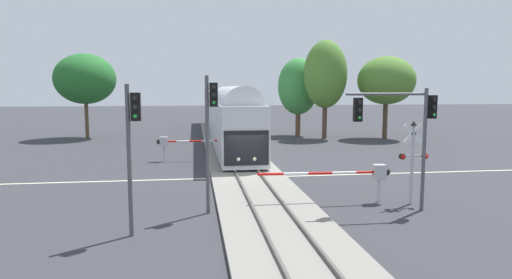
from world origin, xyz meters
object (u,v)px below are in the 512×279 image
(commuter_train, at_px, (224,113))
(maple_right_background, at_px, (386,81))
(pine_left_background, at_px, (85,79))
(crossing_signal_mast, at_px, (413,154))
(traffic_signal_near_left, at_px, (132,135))
(crossing_gate_far, at_px, (171,142))
(oak_far_right, at_px, (325,74))
(traffic_signal_median, at_px, (210,122))
(crossing_gate_near, at_px, (364,174))
(elm_centre_background, at_px, (298,87))
(traffic_signal_near_right, at_px, (404,120))

(commuter_train, relative_size, maple_right_background, 4.91)
(maple_right_background, relative_size, pine_left_background, 0.96)
(crossing_signal_mast, relative_size, traffic_signal_near_left, 0.70)
(crossing_gate_far, distance_m, traffic_signal_near_left, 16.91)
(crossing_signal_mast, relative_size, oak_far_right, 0.38)
(traffic_signal_median, xyz_separation_m, maple_right_background, (19.30, 25.93, 2.17))
(pine_left_background, bearing_deg, crossing_gate_near, -57.55)
(crossing_gate_near, bearing_deg, elm_centre_background, 82.66)
(traffic_signal_near_right, xyz_separation_m, maple_right_background, (11.13, 26.77, 2.09))
(crossing_gate_far, relative_size, traffic_signal_near_left, 0.95)
(traffic_signal_near_left, bearing_deg, traffic_signal_near_right, 8.98)
(traffic_signal_median, bearing_deg, crossing_signal_mast, 1.53)
(crossing_gate_far, xyz_separation_m, maple_right_background, (21.68, 11.77, 4.71))
(traffic_signal_median, bearing_deg, crossing_gate_near, 6.12)
(traffic_signal_near_left, bearing_deg, traffic_signal_median, 42.10)
(commuter_train, relative_size, crossing_signal_mast, 10.96)
(pine_left_background, bearing_deg, traffic_signal_near_right, -57.49)
(crossing_signal_mast, xyz_separation_m, crossing_gate_far, (-11.59, 13.92, -0.97))
(commuter_train, xyz_separation_m, crossing_gate_far, (-4.86, -13.54, -1.40))
(commuter_train, bearing_deg, traffic_signal_near_left, -99.99)
(elm_centre_background, height_order, pine_left_background, pine_left_background)
(maple_right_background, bearing_deg, crossing_signal_mast, -111.44)
(crossing_gate_far, bearing_deg, traffic_signal_median, -80.47)
(crossing_gate_far, xyz_separation_m, traffic_signal_near_left, (-0.47, -16.74, 2.29))
(traffic_signal_near_right, distance_m, elm_centre_background, 31.11)
(traffic_signal_median, relative_size, elm_centre_background, 0.68)
(commuter_train, relative_size, traffic_signal_near_right, 7.92)
(crossing_gate_far, bearing_deg, crossing_signal_mast, -50.22)
(traffic_signal_near_left, bearing_deg, crossing_gate_near, 18.55)
(commuter_train, distance_m, elm_centre_background, 9.14)
(traffic_signal_near_right, bearing_deg, traffic_signal_median, 174.15)
(crossing_gate_near, relative_size, oak_far_right, 0.61)
(crossing_gate_near, height_order, maple_right_background, maple_right_background)
(traffic_signal_median, bearing_deg, traffic_signal_near_right, -5.85)
(crossing_signal_mast, height_order, traffic_signal_near_left, traffic_signal_near_left)
(crossing_gate_far, distance_m, pine_left_background, 19.80)
(commuter_train, distance_m, traffic_signal_median, 27.84)
(traffic_signal_median, bearing_deg, oak_far_right, 64.19)
(traffic_signal_near_right, relative_size, pine_left_background, 0.60)
(oak_far_right, xyz_separation_m, elm_centre_background, (-2.10, 3.28, -1.25))
(crossing_signal_mast, bearing_deg, maple_right_background, 68.56)
(crossing_gate_far, distance_m, traffic_signal_near_right, 18.52)
(traffic_signal_near_left, xyz_separation_m, oak_far_right, (15.84, 29.42, 3.06))
(traffic_signal_near_right, bearing_deg, pine_left_background, 122.51)
(crossing_gate_far, height_order, oak_far_right, oak_far_right)
(oak_far_right, xyz_separation_m, maple_right_background, (6.31, -0.91, -0.64))
(elm_centre_background, distance_m, maple_right_background, 9.42)
(traffic_signal_near_left, relative_size, pine_left_background, 0.61)
(commuter_train, height_order, crossing_gate_far, commuter_train)
(traffic_signal_near_left, height_order, pine_left_background, pine_left_background)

